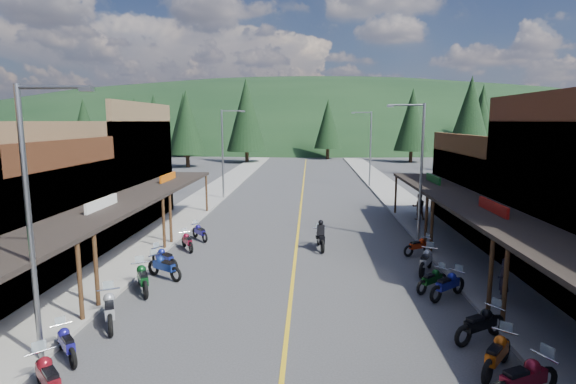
# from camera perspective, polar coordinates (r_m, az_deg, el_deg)

# --- Properties ---
(ground) EXTENTS (220.00, 220.00, 0.00)m
(ground) POSITION_cam_1_polar(r_m,az_deg,el_deg) (19.21, 0.46, -12.42)
(ground) COLOR #38383A
(ground) RESTS_ON ground
(centerline) EXTENTS (0.15, 90.00, 0.01)m
(centerline) POSITION_cam_1_polar(r_m,az_deg,el_deg) (38.52, 1.68, -1.48)
(centerline) COLOR gold
(centerline) RESTS_ON ground
(sidewalk_west) EXTENTS (3.40, 94.00, 0.15)m
(sidewalk_west) POSITION_cam_1_polar(r_m,az_deg,el_deg) (39.63, -11.00, -1.24)
(sidewalk_west) COLOR gray
(sidewalk_west) RESTS_ON ground
(sidewalk_east) EXTENTS (3.40, 94.00, 0.15)m
(sidewalk_east) POSITION_cam_1_polar(r_m,az_deg,el_deg) (39.31, 14.47, -1.45)
(sidewalk_east) COLOR gray
(sidewalk_east) RESTS_ON ground
(shop_west_3) EXTENTS (10.90, 10.20, 8.20)m
(shop_west_3) POSITION_cam_1_polar(r_m,az_deg,el_deg) (32.76, -23.52, 2.13)
(shop_west_3) COLOR brown
(shop_west_3) RESTS_ON ground
(shop_east_3) EXTENTS (10.90, 10.20, 6.20)m
(shop_east_3) POSITION_cam_1_polar(r_m,az_deg,el_deg) (32.26, 26.59, 0.06)
(shop_east_3) COLOR #4C2D16
(shop_east_3) RESTS_ON ground
(streetlight_0) EXTENTS (2.16, 0.18, 8.00)m
(streetlight_0) POSITION_cam_1_polar(r_m,az_deg,el_deg) (14.36, -29.60, -2.43)
(streetlight_0) COLOR gray
(streetlight_0) RESTS_ON ground
(streetlight_1) EXTENTS (2.16, 0.18, 8.00)m
(streetlight_1) POSITION_cam_1_polar(r_m,az_deg,el_deg) (40.68, -8.12, 5.32)
(streetlight_1) COLOR gray
(streetlight_1) RESTS_ON ground
(streetlight_2) EXTENTS (2.16, 0.18, 8.00)m
(streetlight_2) POSITION_cam_1_polar(r_m,az_deg,el_deg) (26.73, 16.29, 3.16)
(streetlight_2) COLOR gray
(streetlight_2) RESTS_ON ground
(streetlight_3) EXTENTS (2.16, 0.18, 8.00)m
(streetlight_3) POSITION_cam_1_polar(r_m,az_deg,el_deg) (48.34, 10.26, 5.84)
(streetlight_3) COLOR gray
(streetlight_3) RESTS_ON ground
(ridge_hill) EXTENTS (310.00, 140.00, 60.00)m
(ridge_hill) POSITION_cam_1_polar(r_m,az_deg,el_deg) (153.03, 2.55, 6.37)
(ridge_hill) COLOR black
(ridge_hill) RESTS_ON ground
(pine_0) EXTENTS (5.04, 5.04, 11.00)m
(pine_0) POSITION_cam_1_polar(r_m,az_deg,el_deg) (89.65, -24.46, 7.87)
(pine_0) COLOR black
(pine_0) RESTS_ON ground
(pine_1) EXTENTS (5.88, 5.88, 12.50)m
(pine_1) POSITION_cam_1_polar(r_m,az_deg,el_deg) (91.28, -13.07, 8.92)
(pine_1) COLOR black
(pine_1) RESTS_ON ground
(pine_2) EXTENTS (6.72, 6.72, 14.00)m
(pine_2) POSITION_cam_1_polar(r_m,az_deg,el_deg) (76.63, -5.32, 9.70)
(pine_2) COLOR black
(pine_2) RESTS_ON ground
(pine_3) EXTENTS (5.04, 5.04, 11.00)m
(pine_3) POSITION_cam_1_polar(r_m,az_deg,el_deg) (83.93, 5.10, 8.61)
(pine_3) COLOR black
(pine_3) RESTS_ON ground
(pine_4) EXTENTS (5.88, 5.88, 12.50)m
(pine_4) POSITION_cam_1_polar(r_m,az_deg,el_deg) (79.76, 15.50, 8.85)
(pine_4) COLOR black
(pine_4) RESTS_ON ground
(pine_5) EXTENTS (6.72, 6.72, 14.00)m
(pine_5) POSITION_cam_1_polar(r_m,az_deg,el_deg) (95.83, 23.42, 8.86)
(pine_5) COLOR black
(pine_5) RESTS_ON ground
(pine_6) EXTENTS (5.04, 5.04, 11.00)m
(pine_6) POSITION_cam_1_polar(r_m,az_deg,el_deg) (93.55, 32.04, 7.33)
(pine_6) COLOR black
(pine_6) RESTS_ON ground
(pine_7) EXTENTS (5.88, 5.88, 12.50)m
(pine_7) POSITION_cam_1_polar(r_m,az_deg,el_deg) (99.41, -16.62, 8.77)
(pine_7) COLOR black
(pine_7) RESTS_ON ground
(pine_8) EXTENTS (4.48, 4.48, 10.00)m
(pine_8) POSITION_cam_1_polar(r_m,az_deg,el_deg) (62.18, -18.80, 7.58)
(pine_8) COLOR black
(pine_8) RESTS_ON ground
(pine_9) EXTENTS (4.93, 4.93, 10.80)m
(pine_9) POSITION_cam_1_polar(r_m,az_deg,el_deg) (67.04, 23.34, 7.74)
(pine_9) COLOR black
(pine_9) RESTS_ON ground
(pine_10) EXTENTS (5.38, 5.38, 11.60)m
(pine_10) POSITION_cam_1_polar(r_m,az_deg,el_deg) (70.40, -12.77, 8.60)
(pine_10) COLOR black
(pine_10) RESTS_ON ground
(pine_11) EXTENTS (5.82, 5.82, 12.40)m
(pine_11) POSITION_cam_1_polar(r_m,az_deg,el_deg) (59.10, 22.10, 8.52)
(pine_11) COLOR black
(pine_11) RESTS_ON ground
(bike_west_4) EXTENTS (2.08, 2.09, 1.26)m
(bike_west_4) POSITION_cam_1_polar(r_m,az_deg,el_deg) (13.69, -28.17, -19.92)
(bike_west_4) COLOR maroon
(bike_west_4) RESTS_ON ground
(bike_west_5) EXTENTS (1.74, 1.83, 1.08)m
(bike_west_5) POSITION_cam_1_polar(r_m,az_deg,el_deg) (15.49, -26.32, -16.69)
(bike_west_5) COLOR navy
(bike_west_5) RESTS_ON ground
(bike_west_6) EXTENTS (1.69, 2.43, 1.32)m
(bike_west_6) POSITION_cam_1_polar(r_m,az_deg,el_deg) (17.08, -21.72, -13.50)
(bike_west_6) COLOR #ADAEB3
(bike_west_6) RESTS_ON ground
(bike_west_7) EXTENTS (1.74, 2.38, 1.31)m
(bike_west_7) POSITION_cam_1_polar(r_m,az_deg,el_deg) (19.77, -17.99, -10.22)
(bike_west_7) COLOR #0D4219
(bike_west_7) RESTS_ON ground
(bike_west_8) EXTENTS (2.18, 1.75, 1.22)m
(bike_west_8) POSITION_cam_1_polar(r_m,az_deg,el_deg) (21.11, -15.46, -8.99)
(bike_west_8) COLOR navy
(bike_west_8) RESTS_ON ground
(bike_west_9) EXTENTS (2.01, 1.82, 1.17)m
(bike_west_9) POSITION_cam_1_polar(r_m,az_deg,el_deg) (22.41, -15.42, -8.00)
(bike_west_9) COLOR navy
(bike_west_9) RESTS_ON ground
(bike_west_10) EXTENTS (1.53, 1.96, 1.09)m
(bike_west_10) POSITION_cam_1_polar(r_m,az_deg,el_deg) (25.31, -12.67, -6.03)
(bike_west_10) COLOR maroon
(bike_west_10) RESTS_ON ground
(bike_west_11) EXTENTS (1.68, 1.90, 1.09)m
(bike_west_11) POSITION_cam_1_polar(r_m,az_deg,el_deg) (27.23, -11.15, -4.91)
(bike_west_11) COLOR navy
(bike_west_11) RESTS_ON ground
(bike_east_4) EXTENTS (2.45, 1.73, 1.34)m
(bike_east_4) POSITION_cam_1_polar(r_m,az_deg,el_deg) (13.49, 27.75, -20.16)
(bike_east_4) COLOR maroon
(bike_east_4) RESTS_ON ground
(bike_east_5) EXTENTS (1.91, 2.14, 1.23)m
(bike_east_5) POSITION_cam_1_polar(r_m,az_deg,el_deg) (14.55, 25.02, -17.98)
(bike_east_5) COLOR #C6520E
(bike_east_5) RESTS_ON ground
(bike_east_6) EXTENTS (2.26, 1.79, 1.26)m
(bike_east_6) POSITION_cam_1_polar(r_m,az_deg,el_deg) (16.18, 23.26, -15.00)
(bike_east_6) COLOR black
(bike_east_6) RESTS_ON ground
(bike_east_7) EXTENTS (2.11, 1.92, 1.23)m
(bike_east_7) POSITION_cam_1_polar(r_m,az_deg,el_deg) (19.30, 19.64, -10.90)
(bike_east_7) COLOR navy
(bike_east_7) RESTS_ON ground
(bike_east_8) EXTENTS (1.87, 1.71, 1.09)m
(bike_east_8) POSITION_cam_1_polar(r_m,az_deg,el_deg) (19.89, 17.85, -10.43)
(bike_east_8) COLOR #0B3B12
(bike_east_8) RESTS_ON ground
(bike_east_9) EXTENTS (1.67, 2.35, 1.29)m
(bike_east_9) POSITION_cam_1_polar(r_m,az_deg,el_deg) (22.03, 17.13, -8.22)
(bike_east_9) COLOR #9D9EA2
(bike_east_9) RESTS_ON ground
(bike_east_10) EXTENTS (1.94, 1.47, 1.07)m
(bike_east_10) POSITION_cam_1_polar(r_m,az_deg,el_deg) (24.80, 16.24, -6.50)
(bike_east_10) COLOR #BA2B0D
(bike_east_10) RESTS_ON ground
(rider_on_bike) EXTENTS (1.01, 2.34, 1.73)m
(rider_on_bike) POSITION_cam_1_polar(r_m,az_deg,el_deg) (24.88, 4.16, -5.74)
(rider_on_bike) COLOR black
(rider_on_bike) RESTS_ON ground
(pedestrian_east_a) EXTENTS (0.60, 0.73, 1.73)m
(pedestrian_east_a) POSITION_cam_1_polar(r_m,az_deg,el_deg) (19.27, 25.66, -10.06)
(pedestrian_east_a) COLOR black
(pedestrian_east_a) RESTS_ON sidewalk_east
(pedestrian_east_b) EXTENTS (0.94, 0.59, 1.84)m
(pedestrian_east_b) POSITION_cam_1_polar(r_m,az_deg,el_deg) (32.80, 16.27, -1.80)
(pedestrian_east_b) COLOR brown
(pedestrian_east_b) RESTS_ON sidewalk_east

